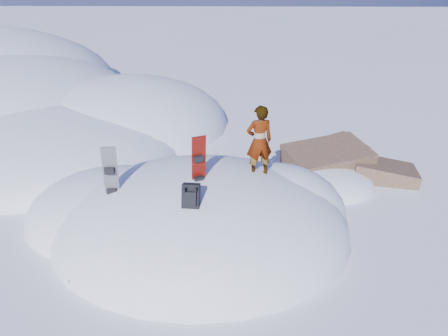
{
  "coord_description": "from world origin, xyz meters",
  "views": [
    {
      "loc": [
        0.73,
        -8.77,
        5.77
      ],
      "look_at": [
        0.53,
        0.3,
        1.51
      ],
      "focal_mm": 35.0,
      "sensor_mm": 36.0,
      "label": 1
    }
  ],
  "objects_px": {
    "snowboard_red": "(199,171)",
    "snowboard_dark": "(111,183)",
    "backpack": "(191,196)",
    "person": "(259,141)"
  },
  "relations": [
    {
      "from": "snowboard_dark",
      "to": "person",
      "type": "distance_m",
      "value": 3.4
    },
    {
      "from": "snowboard_red",
      "to": "person",
      "type": "xyz_separation_m",
      "value": [
        1.34,
        0.64,
        0.45
      ]
    },
    {
      "from": "snowboard_dark",
      "to": "backpack",
      "type": "height_order",
      "value": "snowboard_dark"
    },
    {
      "from": "snowboard_dark",
      "to": "backpack",
      "type": "xyz_separation_m",
      "value": [
        1.82,
        -0.82,
        0.15
      ]
    },
    {
      "from": "snowboard_red",
      "to": "person",
      "type": "height_order",
      "value": "person"
    },
    {
      "from": "backpack",
      "to": "snowboard_dark",
      "type": "bearing_deg",
      "value": 160.58
    },
    {
      "from": "person",
      "to": "snowboard_red",
      "type": "bearing_deg",
      "value": 10.6
    },
    {
      "from": "snowboard_red",
      "to": "backpack",
      "type": "relative_size",
      "value": 2.93
    },
    {
      "from": "snowboard_dark",
      "to": "person",
      "type": "xyz_separation_m",
      "value": [
        3.24,
        0.77,
        0.7
      ]
    },
    {
      "from": "snowboard_red",
      "to": "snowboard_dark",
      "type": "xyz_separation_m",
      "value": [
        -1.9,
        -0.14,
        -0.25
      ]
    }
  ]
}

